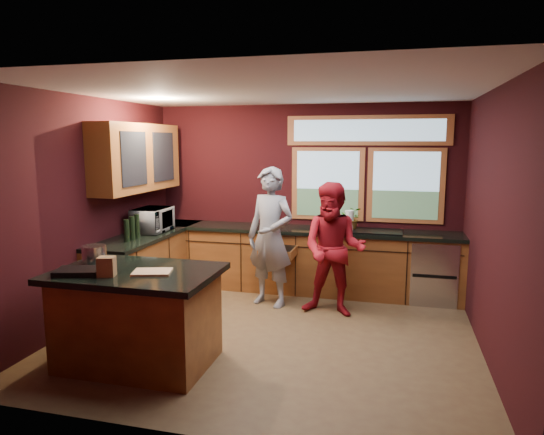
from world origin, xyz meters
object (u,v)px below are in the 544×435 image
at_px(person_red, 334,250).
at_px(stock_pot, 94,254).
at_px(person_grey, 270,237).
at_px(island, 138,317).
at_px(cutting_board, 152,272).

height_order(person_red, stock_pot, person_red).
bearing_deg(stock_pot, person_grey, 53.81).
height_order(island, person_red, person_red).
height_order(island, cutting_board, cutting_board).
xyz_separation_m(island, stock_pot, (-0.55, 0.15, 0.56)).
relative_size(person_grey, person_red, 1.10).
height_order(island, stock_pot, stock_pot).
bearing_deg(cutting_board, stock_pot, 165.07).
xyz_separation_m(person_grey, person_red, (0.86, -0.17, -0.08)).
bearing_deg(person_grey, island, -93.20).
distance_m(person_grey, stock_pot, 2.31).
distance_m(island, stock_pot, 0.80).
distance_m(cutting_board, stock_pot, 0.78).
xyz_separation_m(person_grey, cutting_board, (-0.61, -2.06, 0.03)).
height_order(person_grey, person_red, person_grey).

